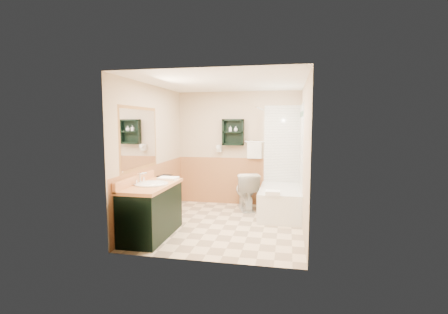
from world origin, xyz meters
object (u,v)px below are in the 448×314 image
at_px(wall_shelf, 233,132).
at_px(hair_dryer, 219,148).
at_px(bathtub, 281,201).
at_px(vanity, 152,210).
at_px(toilet, 246,191).
at_px(soap_bottle_a, 230,130).
at_px(soap_bottle_b, 236,129).
at_px(vanity_book, 160,169).

distance_m(wall_shelf, hair_dryer, 0.46).
relative_size(wall_shelf, bathtub, 0.37).
relative_size(hair_dryer, vanity, 0.19).
relative_size(wall_shelf, toilet, 0.71).
bearing_deg(bathtub, soap_bottle_a, 153.06).
bearing_deg(toilet, vanity, 37.77).
bearing_deg(soap_bottle_b, wall_shelf, 175.19).
distance_m(toilet, soap_bottle_b, 1.30).
height_order(vanity, soap_bottle_a, soap_bottle_a).
xyz_separation_m(hair_dryer, vanity, (-0.59, -2.19, -0.79)).
distance_m(vanity_book, soap_bottle_b, 1.92).
height_order(bathtub, soap_bottle_b, soap_bottle_b).
height_order(hair_dryer, soap_bottle_b, soap_bottle_b).
relative_size(wall_shelf, soap_bottle_b, 5.05).
relative_size(hair_dryer, soap_bottle_a, 1.97).
bearing_deg(toilet, soap_bottle_a, -59.75).
xyz_separation_m(vanity, toilet, (1.22, 1.83, -0.03)).
bearing_deg(wall_shelf, bathtub, -28.40).
height_order(hair_dryer, toilet, hair_dryer).
bearing_deg(soap_bottle_a, toilet, -41.06).
relative_size(bathtub, soap_bottle_a, 12.33).
bearing_deg(hair_dryer, soap_bottle_b, -4.77).
relative_size(vanity, toilet, 1.66).
bearing_deg(toilet, bathtub, 143.83).
xyz_separation_m(hair_dryer, soap_bottle_b, (0.36, -0.03, 0.41)).
bearing_deg(hair_dryer, soap_bottle_a, -6.99).
bearing_deg(vanity, soap_bottle_b, 66.17).
relative_size(bathtub, vanity_book, 6.07).
bearing_deg(vanity_book, vanity, -68.36).
relative_size(vanity, bathtub, 0.85).
relative_size(hair_dryer, bathtub, 0.16).
height_order(vanity, soap_bottle_b, soap_bottle_b).
distance_m(hair_dryer, vanity, 2.41).
bearing_deg(vanity_book, toilet, 47.36).
height_order(soap_bottle_a, soap_bottle_b, soap_bottle_b).
distance_m(hair_dryer, soap_bottle_b, 0.54).
bearing_deg(hair_dryer, bathtub, -23.61).
bearing_deg(vanity_book, bathtub, 31.68).
bearing_deg(hair_dryer, toilet, -29.94).
xyz_separation_m(vanity, bathtub, (1.92, 1.61, -0.14)).
bearing_deg(vanity, wall_shelf, 67.55).
bearing_deg(soap_bottle_b, vanity_book, -128.44).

